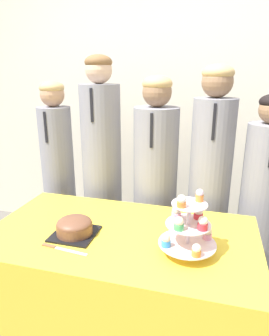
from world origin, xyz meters
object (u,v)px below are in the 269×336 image
object	(u,v)px
student_3	(209,189)
student_4	(260,208)
round_cake	(74,226)
student_2	(155,190)
cake_knife	(57,248)
student_1	(102,176)
student_0	(59,181)
cupcake_stand	(188,226)

from	to	relation	value
student_3	student_4	world-z (taller)	student_3
round_cake	student_4	bearing A→B (deg)	35.58
student_2	cake_knife	bearing A→B (deg)	-109.99
student_1	student_2	world-z (taller)	student_1
student_1	student_3	size ratio (longest dim) A/B	1.04
cake_knife	student_2	world-z (taller)	student_2
cake_knife	student_3	distance (m)	1.10
student_0	student_1	distance (m)	0.38
student_2	student_3	xyz separation A→B (m)	(0.38, -0.00, 0.05)
round_cake	cake_knife	bearing A→B (deg)	-101.10
student_0	cake_knife	bearing A→B (deg)	-61.77
cupcake_stand	student_1	world-z (taller)	student_1
cupcake_stand	student_1	xyz separation A→B (m)	(-0.71, 0.73, -0.06)
student_0	student_4	distance (m)	1.49
student_3	cake_knife	bearing A→B (deg)	-128.78
cake_knife	student_4	world-z (taller)	student_4
student_0	student_3	xyz separation A→B (m)	(1.15, 0.00, 0.05)
round_cake	student_1	size ratio (longest dim) A/B	0.13
student_2	student_4	distance (m)	0.72
student_2	student_0	bearing A→B (deg)	-180.00
student_3	student_4	distance (m)	0.35
student_4	cupcake_stand	bearing A→B (deg)	-119.64
student_0	student_1	xyz separation A→B (m)	(0.37, 0.00, 0.07)
round_cake	student_3	world-z (taller)	student_3
cupcake_stand	student_2	xyz separation A→B (m)	(-0.30, 0.73, -0.14)
cake_knife	student_0	world-z (taller)	student_0
student_3	student_2	bearing A→B (deg)	180.00
student_2	student_4	size ratio (longest dim) A/B	1.07
student_0	student_1	bearing A→B (deg)	0.00
student_1	student_2	xyz separation A→B (m)	(0.41, -0.00, -0.07)
student_0	round_cake	bearing A→B (deg)	-55.69
round_cake	student_0	world-z (taller)	student_0
cupcake_stand	student_3	bearing A→B (deg)	84.25
round_cake	student_0	xyz separation A→B (m)	(-0.49, 0.72, -0.04)
cupcake_stand	student_1	bearing A→B (deg)	134.40
cake_knife	student_3	bearing A→B (deg)	56.90
round_cake	cupcake_stand	bearing A→B (deg)	-0.83
round_cake	cake_knife	distance (m)	0.15
student_2	student_4	bearing A→B (deg)	-0.00
student_2	student_3	world-z (taller)	student_3
cupcake_stand	round_cake	bearing A→B (deg)	179.17
cupcake_stand	student_2	world-z (taller)	student_2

